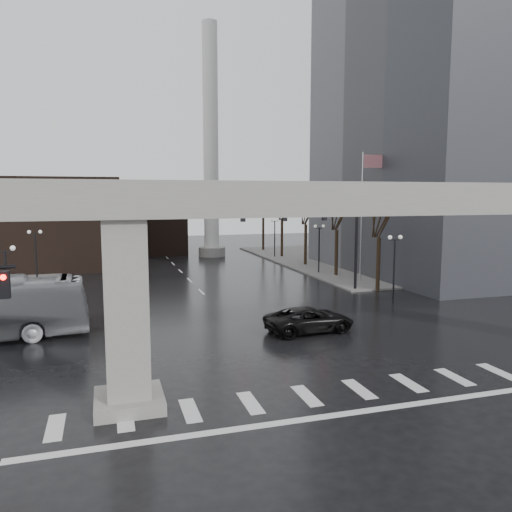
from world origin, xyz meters
The scene contains 21 objects.
ground centered at (0.00, 0.00, 0.00)m, with size 160.00×160.00×0.00m, color black.
sidewalk_ne centered at (26.00, 36.00, 0.07)m, with size 28.00×36.00×0.15m, color slate.
elevated_guideway centered at (1.26, 0.00, 6.88)m, with size 48.00×2.60×8.70m.
office_tower centered at (28.00, 26.00, 21.00)m, with size 22.00×26.00×42.00m, color slate.
building_far_left centered at (-14.00, 42.00, 5.00)m, with size 16.00×14.00×10.00m, color black.
building_far_mid centered at (-2.00, 52.00, 4.00)m, with size 10.00×10.00×8.00m, color black.
smokestack centered at (6.00, 46.00, 13.35)m, with size 3.60×3.60×30.00m.
signal_mast_arm centered at (8.99, 18.80, 5.83)m, with size 12.12×0.43×8.00m.
flagpole_assembly centered at (15.29, 22.00, 7.53)m, with size 2.06×0.12×12.00m.
lamp_right_0 centered at (13.50, 14.00, 3.47)m, with size 1.22×0.32×5.11m.
lamp_right_1 centered at (13.50, 28.00, 3.47)m, with size 1.22×0.32×5.11m.
lamp_right_2 centered at (13.50, 42.00, 3.47)m, with size 1.22×0.32×5.11m.
lamp_left_0 centered at (-13.50, 14.00, 3.47)m, with size 1.22×0.32×5.11m.
lamp_left_1 centered at (-13.50, 28.00, 3.47)m, with size 1.22×0.32×5.11m.
lamp_left_2 centered at (-13.50, 42.00, 3.47)m, with size 1.22×0.32×5.11m.
tree_right_0 centered at (14.53, 18.02, 2.79)m, with size 1.09×1.58×7.50m.
tree_right_1 centered at (14.53, 26.02, 2.85)m, with size 1.09×1.61×7.67m.
tree_right_2 centered at (14.53, 34.02, 2.91)m, with size 1.10×1.63×7.85m.
tree_right_3 centered at (14.53, 42.02, 2.98)m, with size 1.11×1.66×8.02m.
tree_right_4 centered at (14.53, 50.02, 3.04)m, with size 1.12×1.69×8.19m.
pickup_truck centered at (3.89, 7.84, 0.75)m, with size 2.50×5.42×1.51m, color black.
Camera 1 is at (-7.69, -19.09, 8.18)m, focal length 35.00 mm.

